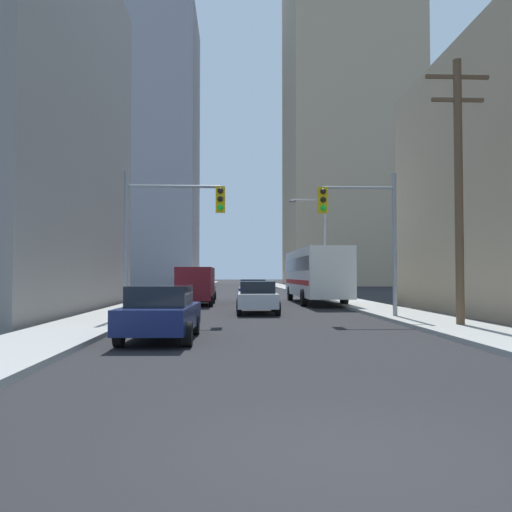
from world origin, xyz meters
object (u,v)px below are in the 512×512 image
sedan_navy (161,313)px  sedan_black (202,290)px  city_bus (315,273)px  cargo_van_maroon (196,284)px  traffic_signal_near_left (170,219)px  traffic_signal_near_right (362,221)px  sedan_blue (252,291)px  sedan_silver (257,297)px

sedan_navy → sedan_black: same height
city_bus → cargo_van_maroon: (-7.47, -1.71, -0.64)m
traffic_signal_near_left → cargo_van_maroon: bearing=88.1°
cargo_van_maroon → traffic_signal_near_right: size_ratio=0.87×
sedan_navy → sedan_black: bearing=90.5°
traffic_signal_near_right → city_bus: bearing=90.1°
sedan_blue → traffic_signal_near_left: traffic_signal_near_left is taller
city_bus → sedan_silver: 9.74m
sedan_navy → sedan_black: 22.60m
cargo_van_maroon → traffic_signal_near_left: (-0.35, -10.52, 2.77)m
city_bus → traffic_signal_near_left: size_ratio=1.92×
sedan_silver → sedan_black: size_ratio=1.00×
traffic_signal_near_left → traffic_signal_near_right: same height
cargo_van_maroon → sedan_blue: cargo_van_maroon is taller
cargo_van_maroon → sedan_black: cargo_van_maroon is taller
sedan_silver → sedan_blue: (0.14, 10.00, 0.00)m
city_bus → cargo_van_maroon: size_ratio=2.20×
traffic_signal_near_left → sedan_navy: bearing=-85.2°
city_bus → sedan_navy: size_ratio=2.70×
city_bus → sedan_navy: city_bus is taller
cargo_van_maroon → sedan_silver: 7.82m
sedan_black → sedan_blue: bearing=-35.6°
city_bus → traffic_signal_near_left: (-7.81, -12.23, 2.13)m
cargo_van_maroon → sedan_silver: size_ratio=1.24×
cargo_van_maroon → traffic_signal_near_right: bearing=-54.6°
city_bus → sedan_blue: (-3.97, 1.25, -1.16)m
sedan_black → traffic_signal_near_right: traffic_signal_near_right is taller
traffic_signal_near_left → sedan_black: bearing=88.7°
cargo_van_maroon → sedan_navy: bearing=-89.3°
sedan_blue → sedan_black: bearing=144.4°
cargo_van_maroon → city_bus: bearing=12.9°
sedan_black → traffic_signal_near_left: (-0.37, -15.97, 3.28)m
cargo_van_maroon → sedan_blue: 4.61m
city_bus → sedan_blue: city_bus is taller
cargo_van_maroon → traffic_signal_near_left: size_ratio=0.87×
sedan_silver → sedan_black: bearing=105.0°
cargo_van_maroon → sedan_black: size_ratio=1.24×
sedan_navy → traffic_signal_near_left: 7.42m
sedan_black → traffic_signal_near_left: size_ratio=0.70×
sedan_navy → sedan_blue: (3.29, 20.11, 0.00)m
sedan_blue → traffic_signal_near_left: 14.40m
sedan_blue → city_bus: bearing=-17.5°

